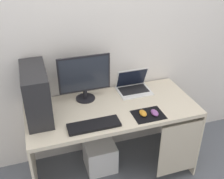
{
  "coord_description": "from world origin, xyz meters",
  "views": [
    {
      "loc": [
        -0.62,
        -1.91,
        2.08
      ],
      "look_at": [
        0.0,
        0.0,
        0.92
      ],
      "focal_mm": 43.74,
      "sensor_mm": 36.0,
      "label": 1
    }
  ],
  "objects_px": {
    "pc_tower": "(36,93)",
    "subwoofer": "(100,156)",
    "laptop": "(133,87)",
    "mouse_left": "(143,113)",
    "monitor": "(85,77)",
    "keyboard": "(94,125)",
    "mouse_right": "(155,113)"
  },
  "relations": [
    {
      "from": "pc_tower",
      "to": "mouse_right",
      "type": "distance_m",
      "value": 0.99
    },
    {
      "from": "keyboard",
      "to": "laptop",
      "type": "bearing_deg",
      "value": 40.47
    },
    {
      "from": "pc_tower",
      "to": "subwoofer",
      "type": "height_order",
      "value": "pc_tower"
    },
    {
      "from": "mouse_left",
      "to": "monitor",
      "type": "bearing_deg",
      "value": 135.15
    },
    {
      "from": "monitor",
      "to": "mouse_right",
      "type": "relative_size",
      "value": 4.84
    },
    {
      "from": "monitor",
      "to": "mouse_right",
      "type": "xyz_separation_m",
      "value": [
        0.5,
        -0.42,
        -0.21
      ]
    },
    {
      "from": "keyboard",
      "to": "mouse_right",
      "type": "relative_size",
      "value": 4.38
    },
    {
      "from": "monitor",
      "to": "laptop",
      "type": "distance_m",
      "value": 0.51
    },
    {
      "from": "pc_tower",
      "to": "subwoofer",
      "type": "distance_m",
      "value": 0.96
    },
    {
      "from": "mouse_left",
      "to": "subwoofer",
      "type": "xyz_separation_m",
      "value": [
        -0.32,
        0.26,
        -0.62
      ]
    },
    {
      "from": "pc_tower",
      "to": "keyboard",
      "type": "relative_size",
      "value": 1.18
    },
    {
      "from": "pc_tower",
      "to": "mouse_right",
      "type": "xyz_separation_m",
      "value": [
        0.92,
        -0.3,
        -0.19
      ]
    },
    {
      "from": "monitor",
      "to": "subwoofer",
      "type": "height_order",
      "value": "monitor"
    },
    {
      "from": "laptop",
      "to": "mouse_left",
      "type": "distance_m",
      "value": 0.42
    },
    {
      "from": "laptop",
      "to": "keyboard",
      "type": "height_order",
      "value": "laptop"
    },
    {
      "from": "keyboard",
      "to": "mouse_right",
      "type": "distance_m",
      "value": 0.53
    },
    {
      "from": "monitor",
      "to": "laptop",
      "type": "height_order",
      "value": "monitor"
    },
    {
      "from": "monitor",
      "to": "subwoofer",
      "type": "bearing_deg",
      "value": -59.25
    },
    {
      "from": "mouse_left",
      "to": "subwoofer",
      "type": "height_order",
      "value": "mouse_left"
    },
    {
      "from": "laptop",
      "to": "subwoofer",
      "type": "xyz_separation_m",
      "value": [
        -0.4,
        -0.16,
        -0.64
      ]
    },
    {
      "from": "mouse_left",
      "to": "mouse_right",
      "type": "distance_m",
      "value": 0.1
    },
    {
      "from": "pc_tower",
      "to": "laptop",
      "type": "height_order",
      "value": "pc_tower"
    },
    {
      "from": "keyboard",
      "to": "mouse_right",
      "type": "height_order",
      "value": "mouse_right"
    },
    {
      "from": "laptop",
      "to": "mouse_left",
      "type": "bearing_deg",
      "value": -100.65
    },
    {
      "from": "laptop",
      "to": "mouse_right",
      "type": "distance_m",
      "value": 0.44
    },
    {
      "from": "pc_tower",
      "to": "mouse_right",
      "type": "bearing_deg",
      "value": -18.09
    },
    {
      "from": "laptop",
      "to": "mouse_right",
      "type": "relative_size",
      "value": 3.24
    },
    {
      "from": "monitor",
      "to": "subwoofer",
      "type": "distance_m",
      "value": 0.84
    },
    {
      "from": "pc_tower",
      "to": "monitor",
      "type": "relative_size",
      "value": 1.07
    },
    {
      "from": "pc_tower",
      "to": "monitor",
      "type": "distance_m",
      "value": 0.45
    },
    {
      "from": "pc_tower",
      "to": "mouse_right",
      "type": "height_order",
      "value": "pc_tower"
    },
    {
      "from": "laptop",
      "to": "pc_tower",
      "type": "bearing_deg",
      "value": -171.34
    }
  ]
}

